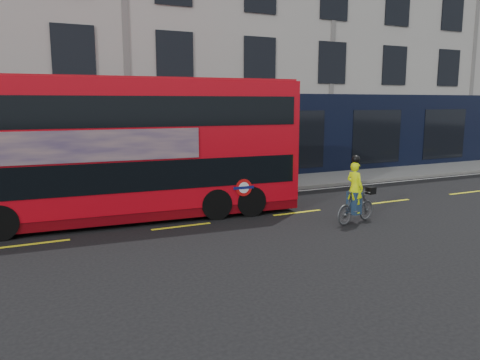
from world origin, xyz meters
TOP-DOWN VIEW (x-y plane):
  - ground at (0.00, 0.00)m, footprint 120.00×120.00m
  - pavement at (0.00, 6.50)m, footprint 60.00×3.00m
  - kerb at (0.00, 5.00)m, footprint 60.00×0.12m
  - building_terrace at (0.00, 12.94)m, footprint 50.00×10.07m
  - road_edge_line at (0.00, 4.70)m, footprint 58.00×0.10m
  - lane_dashes at (0.00, 1.50)m, footprint 58.00×0.12m
  - bus at (-1.15, 3.09)m, footprint 10.85×3.11m
  - cyclist at (4.86, -0.37)m, footprint 1.71×0.80m

SIDE VIEW (x-z plane):
  - ground at x=0.00m, z-range 0.00..0.00m
  - road_edge_line at x=0.00m, z-range 0.00..0.01m
  - lane_dashes at x=0.00m, z-range 0.00..0.01m
  - pavement at x=0.00m, z-range 0.00..0.12m
  - kerb at x=0.00m, z-range 0.00..0.13m
  - cyclist at x=4.86m, z-range -0.35..1.72m
  - bus at x=-1.15m, z-range 0.05..4.37m
  - building_terrace at x=0.00m, z-range -0.01..14.99m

